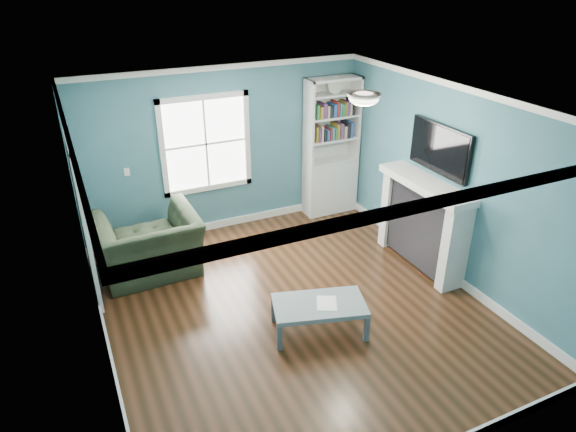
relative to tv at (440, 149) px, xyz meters
name	(u,v)px	position (x,y,z in m)	size (l,w,h in m)	color
floor	(294,308)	(-2.20, -0.20, -1.72)	(5.00, 5.00, 0.00)	black
room_walls	(295,193)	(-2.20, -0.20, -0.14)	(5.00, 5.00, 5.00)	#356476
trim	(295,221)	(-2.20, -0.20, -0.49)	(4.50, 5.00, 2.60)	white
window	(206,144)	(-2.50, 2.29, -0.27)	(1.40, 0.06, 1.50)	white
bookshelf	(330,160)	(-0.43, 2.10, -0.80)	(0.90, 0.35, 2.31)	silver
fireplace	(423,224)	(-0.12, 0.00, -1.09)	(0.44, 1.58, 1.30)	black
tv	(440,149)	(0.00, 0.00, 0.00)	(0.06, 1.10, 0.65)	black
door	(83,220)	(-4.42, 1.20, -0.65)	(0.12, 0.98, 2.17)	silver
ceiling_fixture	(364,98)	(-1.30, -0.10, 0.82)	(0.38, 0.38, 0.15)	white
light_switch	(127,172)	(-3.70, 2.28, -0.52)	(0.08, 0.01, 0.12)	white
recliner	(148,236)	(-3.65, 1.40, -1.15)	(1.32, 0.86, 1.16)	black
coffee_table	(319,307)	(-2.13, -0.72, -1.39)	(1.18, 0.86, 0.39)	#4B525A
paper_sheet	(327,303)	(-2.05, -0.75, -1.34)	(0.23, 0.29, 0.00)	white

